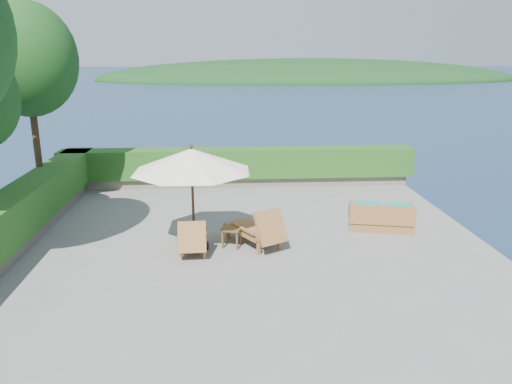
{
  "coord_description": "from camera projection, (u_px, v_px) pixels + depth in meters",
  "views": [
    {
      "loc": [
        -0.52,
        -11.67,
        4.57
      ],
      "look_at": [
        0.3,
        0.8,
        1.1
      ],
      "focal_mm": 35.0,
      "sensor_mm": 36.0,
      "label": 1
    }
  ],
  "objects": [
    {
      "name": "lounge_left",
      "position": [
        193.0,
        237.0,
        11.81
      ],
      "size": [
        0.74,
        1.58,
        0.9
      ],
      "rotation": [
        0.0,
        0.0,
        0.03
      ],
      "color": "#975737",
      "rests_on": "ground"
    },
    {
      "name": "hedge_far",
      "position": [
        239.0,
        163.0,
        17.63
      ],
      "size": [
        12.4,
        0.9,
        1.0
      ],
      "primitive_type": "cube",
      "color": "#134414",
      "rests_on": "planter_wall_far"
    },
    {
      "name": "foundation",
      "position": [
        246.0,
        299.0,
        12.89
      ],
      "size": [
        12.0,
        12.0,
        3.0
      ],
      "primitive_type": "cube",
      "color": "#5A5347",
      "rests_on": "ocean"
    },
    {
      "name": "ground",
      "position": [
        246.0,
        243.0,
        12.47
      ],
      "size": [
        12.0,
        12.0,
        0.0
      ],
      "primitive_type": "plane",
      "color": "gray",
      "rests_on": "ground"
    },
    {
      "name": "tree_far",
      "position": [
        27.0,
        60.0,
        13.99
      ],
      "size": [
        2.8,
        2.8,
        6.03
      ],
      "color": "#3E2C17",
      "rests_on": "ground"
    },
    {
      "name": "wicker_loveseat",
      "position": [
        381.0,
        218.0,
        13.36
      ],
      "size": [
        1.84,
        1.21,
        0.83
      ],
      "rotation": [
        0.0,
        0.0,
        -0.22
      ],
      "color": "#975737",
      "rests_on": "ground"
    },
    {
      "name": "ocean",
      "position": [
        247.0,
        348.0,
        13.28
      ],
      "size": [
        600.0,
        600.0,
        0.0
      ],
      "primitive_type": "plane",
      "color": "#142640",
      "rests_on": "ground"
    },
    {
      "name": "side_table",
      "position": [
        232.0,
        231.0,
        12.15
      ],
      "size": [
        0.58,
        0.58,
        0.49
      ],
      "rotation": [
        0.0,
        0.0,
        -0.29
      ],
      "color": "brown",
      "rests_on": "ground"
    },
    {
      "name": "lounge_right",
      "position": [
        257.0,
        229.0,
        12.2
      ],
      "size": [
        1.55,
        1.92,
        1.03
      ],
      "rotation": [
        0.0,
        0.0,
        0.54
      ],
      "color": "#975737",
      "rests_on": "ground"
    },
    {
      "name": "planter_wall_left",
      "position": [
        15.0,
        242.0,
        12.07
      ],
      "size": [
        0.6,
        12.0,
        0.36
      ],
      "primitive_type": "cube",
      "color": "gray",
      "rests_on": "ground"
    },
    {
      "name": "planter_wall_far",
      "position": [
        239.0,
        181.0,
        17.81
      ],
      "size": [
        12.0,
        0.6,
        0.36
      ],
      "primitive_type": "cube",
      "color": "gray",
      "rests_on": "ground"
    },
    {
      "name": "offshore_island",
      "position": [
        308.0,
        80.0,
        149.45
      ],
      "size": [
        126.0,
        57.6,
        12.6
      ],
      "primitive_type": "ellipsoid",
      "color": "#133315",
      "rests_on": "ocean"
    },
    {
      "name": "patio_umbrella",
      "position": [
        192.0,
        161.0,
        11.56
      ],
      "size": [
        3.71,
        3.71,
        2.56
      ],
      "rotation": [
        0.0,
        0.0,
        0.37
      ],
      "color": "black",
      "rests_on": "ground"
    },
    {
      "name": "hedge_left",
      "position": [
        12.0,
        215.0,
        11.89
      ],
      "size": [
        0.9,
        12.4,
        1.0
      ],
      "primitive_type": "cube",
      "color": "#134414",
      "rests_on": "planter_wall_left"
    }
  ]
}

